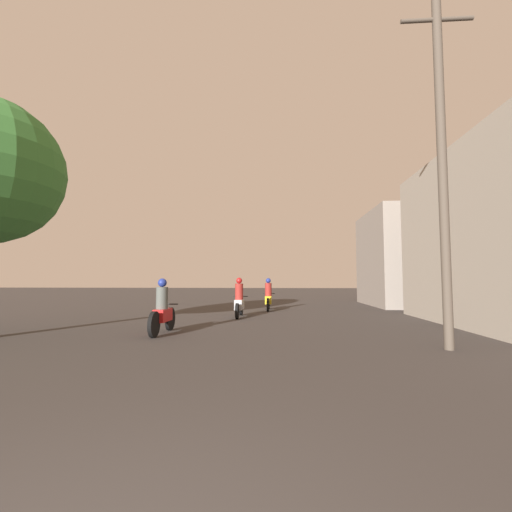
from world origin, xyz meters
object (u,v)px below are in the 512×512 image
object	(u,v)px
motorcycle_silver	(239,301)
utility_pole_near	(442,161)
motorcycle_red	(163,311)
building_right_far	(404,258)
motorcycle_yellow	(268,297)

from	to	relation	value
motorcycle_silver	utility_pole_near	bearing A→B (deg)	-48.42
motorcycle_red	motorcycle_silver	size ratio (longest dim) A/B	1.00
building_right_far	motorcycle_yellow	bearing A→B (deg)	-154.70
motorcycle_silver	building_right_far	bearing A→B (deg)	37.92
motorcycle_red	motorcycle_silver	distance (m)	4.65
motorcycle_yellow	utility_pole_near	xyz separation A→B (m)	(4.17, -9.10, 3.50)
building_right_far	motorcycle_red	bearing A→B (deg)	-133.31
motorcycle_silver	utility_pole_near	world-z (taller)	utility_pole_near
motorcycle_red	utility_pole_near	world-z (taller)	utility_pole_near
motorcycle_red	building_right_far	size ratio (longest dim) A/B	0.32
motorcycle_silver	motorcycle_yellow	bearing A→B (deg)	71.49
motorcycle_yellow	utility_pole_near	size ratio (longest dim) A/B	0.25
motorcycle_red	motorcycle_yellow	world-z (taller)	motorcycle_yellow
motorcycle_silver	motorcycle_yellow	xyz separation A→B (m)	(1.06, 3.07, 0.00)
motorcycle_yellow	building_right_far	bearing A→B (deg)	29.55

